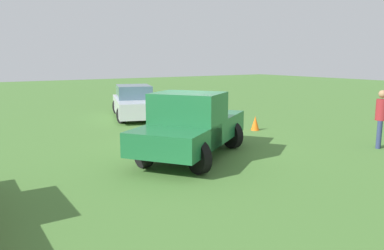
{
  "coord_description": "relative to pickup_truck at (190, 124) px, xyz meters",
  "views": [
    {
      "loc": [
        -9.38,
        6.01,
        2.73
      ],
      "look_at": [
        -0.53,
        0.28,
        0.9
      ],
      "focal_mm": 36.09,
      "sensor_mm": 36.0,
      "label": 1
    }
  ],
  "objects": [
    {
      "name": "ground_plane",
      "position": [
        0.6,
        -0.37,
        -0.94
      ],
      "size": [
        80.0,
        80.0,
        0.0
      ],
      "primitive_type": "plane",
      "color": "#477533"
    },
    {
      "name": "pickup_truck",
      "position": [
        0.0,
        0.0,
        0.0
      ],
      "size": [
        4.09,
        4.74,
        1.82
      ],
      "rotation": [
        0.0,
        0.0,
        5.33
      ],
      "color": "black",
      "rests_on": "ground_plane"
    },
    {
      "name": "sedan_far",
      "position": [
        7.65,
        -1.81,
        -0.26
      ],
      "size": [
        4.87,
        3.05,
        1.48
      ],
      "rotation": [
        0.0,
        0.0,
        2.82
      ],
      "color": "black",
      "rests_on": "ground_plane"
    },
    {
      "name": "person_bystander",
      "position": [
        -2.17,
        -5.5,
        0.07
      ],
      "size": [
        0.43,
        0.43,
        1.78
      ],
      "rotation": [
        0.0,
        0.0,
        3.63
      ],
      "color": "navy",
      "rests_on": "ground_plane"
    },
    {
      "name": "traffic_cone",
      "position": [
        2.12,
        -4.31,
        -0.67
      ],
      "size": [
        0.32,
        0.32,
        0.55
      ],
      "primitive_type": "cone",
      "color": "orange",
      "rests_on": "ground_plane"
    }
  ]
}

